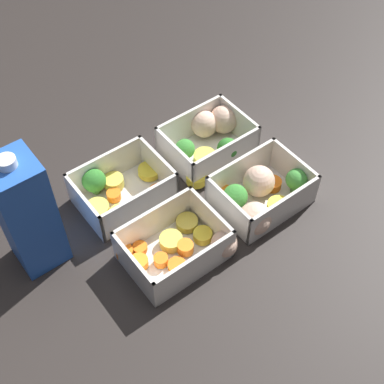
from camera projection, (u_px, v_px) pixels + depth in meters
name	position (u px, v px, depth m)	size (l,w,h in m)	color
ground_plane	(192.00, 200.00, 0.85)	(4.00, 4.00, 0.00)	#282321
container_near_left	(182.00, 246.00, 0.77)	(0.16, 0.13, 0.06)	silver
container_near_right	(260.00, 195.00, 0.82)	(0.14, 0.12, 0.06)	silver
container_far_left	(118.00, 190.00, 0.83)	(0.15, 0.11, 0.06)	silver
container_far_right	(210.00, 137.00, 0.90)	(0.17, 0.13, 0.06)	silver
juice_carton	(27.00, 214.00, 0.71)	(0.07, 0.07, 0.20)	blue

